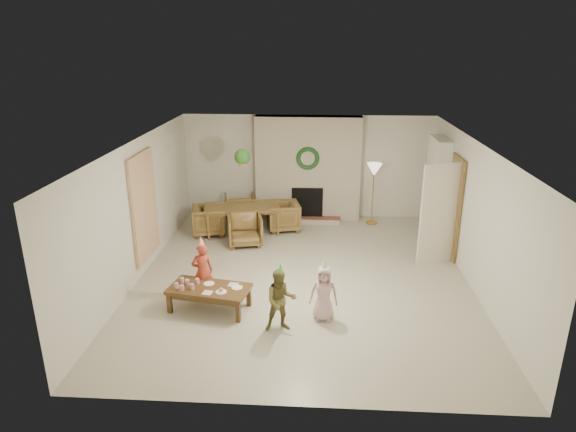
# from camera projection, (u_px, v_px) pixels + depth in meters

# --- Properties ---
(floor) EXTENTS (7.00, 7.00, 0.00)m
(floor) POSITION_uv_depth(u_px,v_px,m) (303.00, 277.00, 9.27)
(floor) COLOR #B7B29E
(floor) RESTS_ON ground
(ceiling) EXTENTS (7.00, 7.00, 0.00)m
(ceiling) POSITION_uv_depth(u_px,v_px,m) (304.00, 143.00, 8.44)
(ceiling) COLOR white
(ceiling) RESTS_ON wall_back
(wall_back) EXTENTS (7.00, 0.00, 7.00)m
(wall_back) POSITION_uv_depth(u_px,v_px,m) (308.00, 167.00, 12.15)
(wall_back) COLOR silver
(wall_back) RESTS_ON floor
(wall_front) EXTENTS (7.00, 0.00, 7.00)m
(wall_front) POSITION_uv_depth(u_px,v_px,m) (294.00, 315.00, 5.56)
(wall_front) COLOR silver
(wall_front) RESTS_ON floor
(wall_left) EXTENTS (0.00, 7.00, 7.00)m
(wall_left) POSITION_uv_depth(u_px,v_px,m) (138.00, 210.00, 9.03)
(wall_left) COLOR silver
(wall_left) RESTS_ON floor
(wall_right) EXTENTS (0.00, 7.00, 7.00)m
(wall_right) POSITION_uv_depth(u_px,v_px,m) (475.00, 217.00, 8.68)
(wall_right) COLOR silver
(wall_right) RESTS_ON floor
(fireplace_mass) EXTENTS (2.50, 0.40, 2.50)m
(fireplace_mass) POSITION_uv_depth(u_px,v_px,m) (308.00, 169.00, 11.96)
(fireplace_mass) COLOR #522715
(fireplace_mass) RESTS_ON floor
(fireplace_hearth) EXTENTS (1.60, 0.30, 0.12)m
(fireplace_hearth) POSITION_uv_depth(u_px,v_px,m) (307.00, 220.00, 12.03)
(fireplace_hearth) COLOR #591E18
(fireplace_hearth) RESTS_ON floor
(fireplace_firebox) EXTENTS (0.75, 0.12, 0.75)m
(fireplace_firebox) POSITION_uv_depth(u_px,v_px,m) (307.00, 203.00, 12.06)
(fireplace_firebox) COLOR black
(fireplace_firebox) RESTS_ON floor
(fireplace_wreath) EXTENTS (0.54, 0.10, 0.54)m
(fireplace_wreath) POSITION_uv_depth(u_px,v_px,m) (308.00, 158.00, 11.65)
(fireplace_wreath) COLOR #19431E
(fireplace_wreath) RESTS_ON fireplace_mass
(floor_lamp_base) EXTENTS (0.27, 0.27, 0.03)m
(floor_lamp_base) POSITION_uv_depth(u_px,v_px,m) (371.00, 222.00, 12.00)
(floor_lamp_base) COLOR gold
(floor_lamp_base) RESTS_ON floor
(floor_lamp_post) EXTENTS (0.03, 0.03, 1.32)m
(floor_lamp_post) POSITION_uv_depth(u_px,v_px,m) (373.00, 196.00, 11.78)
(floor_lamp_post) COLOR gold
(floor_lamp_post) RESTS_ON floor
(floor_lamp_shade) EXTENTS (0.35, 0.35, 0.29)m
(floor_lamp_shade) POSITION_uv_depth(u_px,v_px,m) (374.00, 170.00, 11.57)
(floor_lamp_shade) COLOR beige
(floor_lamp_shade) RESTS_ON floor_lamp_post
(bookshelf_carcass) EXTENTS (0.30, 1.00, 2.20)m
(bookshelf_carcass) POSITION_uv_depth(u_px,v_px,m) (436.00, 188.00, 10.91)
(bookshelf_carcass) COLOR white
(bookshelf_carcass) RESTS_ON floor
(bookshelf_shelf_a) EXTENTS (0.30, 0.92, 0.03)m
(bookshelf_shelf_a) POSITION_uv_depth(u_px,v_px,m) (433.00, 216.00, 11.12)
(bookshelf_shelf_a) COLOR white
(bookshelf_shelf_a) RESTS_ON bookshelf_carcass
(bookshelf_shelf_b) EXTENTS (0.30, 0.92, 0.03)m
(bookshelf_shelf_b) POSITION_uv_depth(u_px,v_px,m) (434.00, 199.00, 10.99)
(bookshelf_shelf_b) COLOR white
(bookshelf_shelf_b) RESTS_ON bookshelf_carcass
(bookshelf_shelf_c) EXTENTS (0.30, 0.92, 0.03)m
(bookshelf_shelf_c) POSITION_uv_depth(u_px,v_px,m) (436.00, 181.00, 10.86)
(bookshelf_shelf_c) COLOR white
(bookshelf_shelf_c) RESTS_ON bookshelf_carcass
(bookshelf_shelf_d) EXTENTS (0.30, 0.92, 0.03)m
(bookshelf_shelf_d) POSITION_uv_depth(u_px,v_px,m) (438.00, 164.00, 10.73)
(bookshelf_shelf_d) COLOR white
(bookshelf_shelf_d) RESTS_ON bookshelf_carcass
(books_row_lower) EXTENTS (0.20, 0.40, 0.24)m
(books_row_lower) POSITION_uv_depth(u_px,v_px,m) (434.00, 212.00, 10.94)
(books_row_lower) COLOR #A22A1D
(books_row_lower) RESTS_ON bookshelf_shelf_a
(books_row_mid) EXTENTS (0.20, 0.44, 0.24)m
(books_row_mid) POSITION_uv_depth(u_px,v_px,m) (433.00, 192.00, 10.99)
(books_row_mid) COLOR navy
(books_row_mid) RESTS_ON bookshelf_shelf_b
(books_row_upper) EXTENTS (0.20, 0.36, 0.22)m
(books_row_upper) POSITION_uv_depth(u_px,v_px,m) (437.00, 177.00, 10.72)
(books_row_upper) COLOR #B08225
(books_row_upper) RESTS_ON bookshelf_shelf_c
(door_frame) EXTENTS (0.05, 0.86, 2.04)m
(door_frame) POSITION_uv_depth(u_px,v_px,m) (454.00, 207.00, 9.89)
(door_frame) COLOR brown
(door_frame) RESTS_ON floor
(door_leaf) EXTENTS (0.77, 0.32, 2.00)m
(door_leaf) POSITION_uv_depth(u_px,v_px,m) (439.00, 214.00, 9.56)
(door_leaf) COLOR beige
(door_leaf) RESTS_ON floor
(curtain_panel) EXTENTS (0.06, 1.20, 2.00)m
(curtain_panel) POSITION_uv_depth(u_px,v_px,m) (144.00, 206.00, 9.21)
(curtain_panel) COLOR beige
(curtain_panel) RESTS_ON wall_left
(dining_table) EXTENTS (1.87, 1.30, 0.60)m
(dining_table) POSITION_uv_depth(u_px,v_px,m) (242.00, 220.00, 11.35)
(dining_table) COLOR brown
(dining_table) RESTS_ON floor
(dining_chair_near) EXTENTS (0.85, 0.87, 0.66)m
(dining_chair_near) POSITION_uv_depth(u_px,v_px,m) (245.00, 230.00, 10.64)
(dining_chair_near) COLOR brown
(dining_chair_near) RESTS_ON floor
(dining_chair_far) EXTENTS (0.85, 0.87, 0.66)m
(dining_chair_far) POSITION_uv_depth(u_px,v_px,m) (240.00, 208.00, 12.04)
(dining_chair_far) COLOR brown
(dining_chair_far) RESTS_ON floor
(dining_chair_left) EXTENTS (0.87, 0.85, 0.66)m
(dining_chair_left) POSITION_uv_depth(u_px,v_px,m) (209.00, 220.00, 11.23)
(dining_chair_left) COLOR brown
(dining_chair_left) RESTS_ON floor
(dining_chair_right) EXTENTS (0.87, 0.85, 0.66)m
(dining_chair_right) POSITION_uv_depth(u_px,v_px,m) (283.00, 216.00, 11.48)
(dining_chair_right) COLOR brown
(dining_chair_right) RESTS_ON floor
(hanging_plant_cord) EXTENTS (0.01, 0.01, 0.70)m
(hanging_plant_cord) POSITION_uv_depth(u_px,v_px,m) (242.00, 146.00, 10.04)
(hanging_plant_cord) COLOR tan
(hanging_plant_cord) RESTS_ON ceiling
(hanging_plant_pot) EXTENTS (0.16, 0.16, 0.12)m
(hanging_plant_pot) POSITION_uv_depth(u_px,v_px,m) (242.00, 163.00, 10.16)
(hanging_plant_pot) COLOR #AB6D37
(hanging_plant_pot) RESTS_ON hanging_plant_cord
(hanging_plant_foliage) EXTENTS (0.32, 0.32, 0.32)m
(hanging_plant_foliage) POSITION_uv_depth(u_px,v_px,m) (242.00, 157.00, 10.12)
(hanging_plant_foliage) COLOR #204D19
(hanging_plant_foliage) RESTS_ON hanging_plant_pot
(coffee_table_top) EXTENTS (1.38, 0.87, 0.06)m
(coffee_table_top) POSITION_uv_depth(u_px,v_px,m) (209.00, 289.00, 8.03)
(coffee_table_top) COLOR #51371B
(coffee_table_top) RESTS_ON floor
(coffee_table_apron) EXTENTS (1.26, 0.75, 0.08)m
(coffee_table_apron) POSITION_uv_depth(u_px,v_px,m) (209.00, 293.00, 8.05)
(coffee_table_apron) COLOR #51371B
(coffee_table_apron) RESTS_ON floor
(coffee_leg_fl) EXTENTS (0.08, 0.08, 0.34)m
(coffee_leg_fl) POSITION_uv_depth(u_px,v_px,m) (170.00, 303.00, 7.99)
(coffee_leg_fl) COLOR #51371B
(coffee_leg_fl) RESTS_ON floor
(coffee_leg_fr) EXTENTS (0.08, 0.08, 0.34)m
(coffee_leg_fr) POSITION_uv_depth(u_px,v_px,m) (238.00, 312.00, 7.72)
(coffee_leg_fr) COLOR #51371B
(coffee_leg_fr) RESTS_ON floor
(coffee_leg_bl) EXTENTS (0.08, 0.08, 0.34)m
(coffee_leg_bl) POSITION_uv_depth(u_px,v_px,m) (184.00, 288.00, 8.47)
(coffee_leg_bl) COLOR #51371B
(coffee_leg_bl) RESTS_ON floor
(coffee_leg_br) EXTENTS (0.08, 0.08, 0.34)m
(coffee_leg_br) POSITION_uv_depth(u_px,v_px,m) (249.00, 297.00, 8.20)
(coffee_leg_br) COLOR #51371B
(coffee_leg_br) RESTS_ON floor
(cup_a) EXTENTS (0.08, 0.08, 0.09)m
(cup_a) POSITION_uv_depth(u_px,v_px,m) (177.00, 286.00, 7.98)
(cup_a) COLOR silver
(cup_a) RESTS_ON coffee_table_top
(cup_b) EXTENTS (0.08, 0.08, 0.09)m
(cup_b) POSITION_uv_depth(u_px,v_px,m) (182.00, 280.00, 8.16)
(cup_b) COLOR silver
(cup_b) RESTS_ON coffee_table_top
(cup_c) EXTENTS (0.08, 0.08, 0.09)m
(cup_c) POSITION_uv_depth(u_px,v_px,m) (182.00, 288.00, 7.91)
(cup_c) COLOR silver
(cup_c) RESTS_ON coffee_table_top
(cup_d) EXTENTS (0.08, 0.08, 0.09)m
(cup_d) POSITION_uv_depth(u_px,v_px,m) (187.00, 282.00, 8.09)
(cup_d) COLOR silver
(cup_d) RESTS_ON coffee_table_top
(cup_e) EXTENTS (0.08, 0.08, 0.09)m
(cup_e) POSITION_uv_depth(u_px,v_px,m) (192.00, 286.00, 7.95)
(cup_e) COLOR silver
(cup_e) RESTS_ON coffee_table_top
(cup_f) EXTENTS (0.08, 0.08, 0.09)m
(cup_f) POSITION_uv_depth(u_px,v_px,m) (197.00, 281.00, 8.13)
(cup_f) COLOR silver
(cup_f) RESTS_ON coffee_table_top
(plate_a) EXTENTS (0.21, 0.21, 0.01)m
(plate_a) POSITION_uv_depth(u_px,v_px,m) (209.00, 283.00, 8.14)
(plate_a) COLOR white
(plate_a) RESTS_ON coffee_table_top
(plate_b) EXTENTS (0.21, 0.21, 0.01)m
(plate_b) POSITION_uv_depth(u_px,v_px,m) (221.00, 292.00, 7.87)
(plate_b) COLOR white
(plate_b) RESTS_ON coffee_table_top
(plate_c) EXTENTS (0.21, 0.21, 0.01)m
(plate_c) POSITION_uv_depth(u_px,v_px,m) (237.00, 287.00, 8.00)
(plate_c) COLOR white
(plate_c) RESTS_ON coffee_table_top
(food_scoop) EXTENTS (0.08, 0.08, 0.07)m
(food_scoop) POSITION_uv_depth(u_px,v_px,m) (221.00, 290.00, 7.86)
(food_scoop) COLOR tan
(food_scoop) RESTS_ON plate_b
(napkin_left) EXTENTS (0.17, 0.17, 0.01)m
(napkin_left) POSITION_uv_depth(u_px,v_px,m) (208.00, 293.00, 7.84)
(napkin_left) COLOR #E3A7B6
(napkin_left) RESTS_ON coffee_table_top
(napkin_right) EXTENTS (0.17, 0.17, 0.01)m
(napkin_right) POSITION_uv_depth(u_px,v_px,m) (233.00, 285.00, 8.10)
(napkin_right) COLOR #E3A7B6
(napkin_right) RESTS_ON coffee_table_top
(child_red) EXTENTS (0.42, 0.35, 1.00)m
(child_red) POSITION_uv_depth(u_px,v_px,m) (203.00, 271.00, 8.33)
(child_red) COLOR #A73523
(child_red) RESTS_ON floor
(party_hat_red) EXTENTS (0.14, 0.14, 0.19)m
(party_hat_red) POSITION_uv_depth(u_px,v_px,m) (201.00, 242.00, 8.15)
(party_hat_red) COLOR #FEBC54
(party_hat_red) RESTS_ON child_red
(child_plaid) EXTENTS (0.54, 0.46, 0.98)m
(child_plaid) POSITION_uv_depth(u_px,v_px,m) (281.00, 300.00, 7.42)
(child_plaid) COLOR #955728
(child_plaid) RESTS_ON floor
(party_hat_plaid) EXTENTS (0.13, 0.13, 0.16)m
(party_hat_plaid) POSITION_uv_depth(u_px,v_px,m) (281.00, 268.00, 7.25)
(party_hat_plaid) COLOR #55C758
(party_hat_plaid) RESTS_ON child_plaid
(child_pink) EXTENTS (0.45, 0.31, 0.90)m
(child_pink) POSITION_uv_depth(u_px,v_px,m) (324.00, 293.00, 7.72)
(child_pink) COLOR beige
(child_pink) RESTS_ON floor
(party_hat_pink) EXTENTS (0.14, 0.14, 0.16)m
(party_hat_pink) POSITION_uv_depth(u_px,v_px,m) (324.00, 265.00, 7.56)
(party_hat_pink) COLOR silver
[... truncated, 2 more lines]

